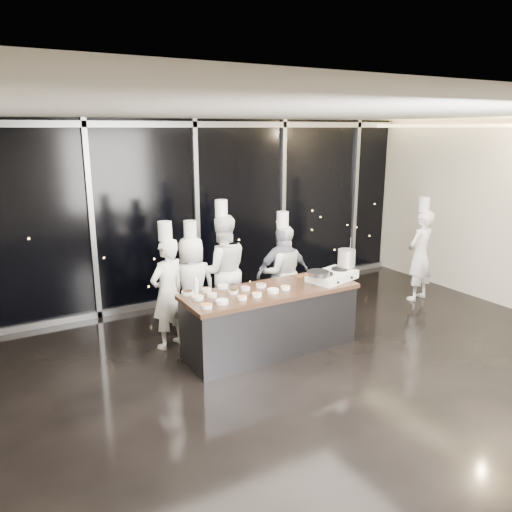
% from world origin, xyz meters
% --- Properties ---
extents(ground, '(9.00, 9.00, 0.00)m').
position_xyz_m(ground, '(0.00, 0.00, 0.00)').
color(ground, black).
rests_on(ground, ground).
extents(room_shell, '(9.02, 7.02, 3.21)m').
position_xyz_m(room_shell, '(0.18, 0.00, 2.25)').
color(room_shell, beige).
rests_on(room_shell, ground).
extents(window_wall, '(8.90, 0.11, 3.20)m').
position_xyz_m(window_wall, '(0.00, 3.43, 1.60)').
color(window_wall, black).
rests_on(window_wall, ground).
extents(demo_counter, '(2.46, 0.86, 0.90)m').
position_xyz_m(demo_counter, '(0.00, 0.90, 0.45)').
color(demo_counter, '#333237').
rests_on(demo_counter, ground).
extents(stove, '(0.80, 0.61, 0.14)m').
position_xyz_m(stove, '(1.00, 0.82, 0.96)').
color(stove, silver).
rests_on(stove, demo_counter).
extents(frying_pan, '(0.58, 0.39, 0.05)m').
position_xyz_m(frying_pan, '(0.68, 0.74, 1.07)').
color(frying_pan, slate).
rests_on(frying_pan, stove).
extents(stock_pot, '(0.31, 0.31, 0.26)m').
position_xyz_m(stock_pot, '(1.32, 0.90, 1.17)').
color(stock_pot, silver).
rests_on(stock_pot, stove).
extents(prep_bowls, '(1.39, 0.74, 0.05)m').
position_xyz_m(prep_bowls, '(-0.58, 0.95, 0.93)').
color(prep_bowls, white).
rests_on(prep_bowls, demo_counter).
extents(squeeze_bottle, '(0.07, 0.07, 0.25)m').
position_xyz_m(squeeze_bottle, '(-0.96, 1.24, 1.02)').
color(squeeze_bottle, white).
rests_on(squeeze_bottle, demo_counter).
extents(chef_far_left, '(0.68, 0.57, 1.82)m').
position_xyz_m(chef_far_left, '(-1.18, 1.73, 0.82)').
color(chef_far_left, silver).
rests_on(chef_far_left, ground).
extents(chef_left, '(0.75, 0.51, 1.73)m').
position_xyz_m(chef_left, '(-0.68, 2.05, 0.76)').
color(chef_left, silver).
rests_on(chef_left, ground).
extents(chef_center, '(0.97, 0.82, 1.99)m').
position_xyz_m(chef_center, '(-0.14, 2.10, 0.89)').
color(chef_center, silver).
rests_on(chef_center, ground).
extents(guest, '(0.94, 0.54, 1.51)m').
position_xyz_m(guest, '(0.82, 1.86, 0.76)').
color(guest, '#121B32').
rests_on(guest, ground).
extents(chef_right, '(0.88, 0.77, 1.76)m').
position_xyz_m(chef_right, '(0.84, 1.91, 0.78)').
color(chef_right, silver).
rests_on(chef_right, ground).
extents(chef_side, '(0.67, 0.51, 1.88)m').
position_xyz_m(chef_side, '(3.46, 1.41, 0.85)').
color(chef_side, silver).
rests_on(chef_side, ground).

